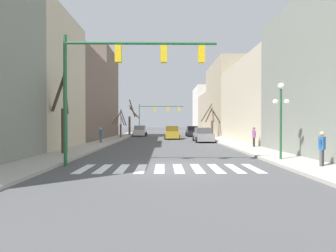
{
  "coord_description": "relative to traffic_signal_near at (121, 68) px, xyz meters",
  "views": [
    {
      "loc": [
        -0.24,
        -12.6,
        2.18
      ],
      "look_at": [
        0.37,
        27.43,
        1.74
      ],
      "focal_mm": 28.0,
      "sensor_mm": 36.0,
      "label": 1
    }
  ],
  "objects": [
    {
      "name": "ground_plane",
      "position": [
        2.41,
        -0.74,
        -4.96
      ],
      "size": [
        240.0,
        240.0,
        0.0
      ],
      "primitive_type": "plane",
      "color": "#4C4C4F"
    },
    {
      "name": "sidewalk_left",
      "position": [
        -4.42,
        -0.74,
        -4.89
      ],
      "size": [
        2.67,
        90.0,
        0.15
      ],
      "color": "#ADA89E",
      "rests_on": "ground_plane"
    },
    {
      "name": "sidewalk_right",
      "position": [
        9.24,
        -0.74,
        -4.89
      ],
      "size": [
        2.67,
        90.0,
        0.15
      ],
      "color": "#ADA89E",
      "rests_on": "ground_plane"
    },
    {
      "name": "building_row_left",
      "position": [
        -8.75,
        13.54,
        0.78
      ],
      "size": [
        6.0,
        38.97,
        13.33
      ],
      "color": "gray",
      "rests_on": "ground_plane"
    },
    {
      "name": "building_row_right",
      "position": [
        13.57,
        29.1,
        0.35
      ],
      "size": [
        6.0,
        70.29,
        12.45
      ],
      "color": "gray",
      "rests_on": "ground_plane"
    },
    {
      "name": "crosswalk_stripes",
      "position": [
        2.41,
        -0.83,
        -4.96
      ],
      "size": [
        8.55,
        2.6,
        0.01
      ],
      "color": "white",
      "rests_on": "ground_plane"
    },
    {
      "name": "traffic_signal_near",
      "position": [
        0.0,
        0.0,
        0.0
      ],
      "size": [
        7.77,
        0.28,
        6.63
      ],
      "color": "#236038",
      "rests_on": "ground_plane"
    },
    {
      "name": "traffic_signal_far",
      "position": [
        0.63,
        39.59,
        -0.43
      ],
      "size": [
        9.02,
        0.28,
        5.98
      ],
      "color": "#236038",
      "rests_on": "ground_plane"
    },
    {
      "name": "street_lamp_right_corner",
      "position": [
        8.75,
        1.28,
        -1.77
      ],
      "size": [
        0.95,
        0.36,
        4.29
      ],
      "color": "#1E4C2D",
      "rests_on": "sidewalk_right"
    },
    {
      "name": "car_parked_right_mid",
      "position": [
        6.79,
        29.61,
        -4.17
      ],
      "size": [
        1.98,
        4.37,
        1.69
      ],
      "rotation": [
        0.0,
        0.0,
        1.57
      ],
      "color": "black",
      "rests_on": "ground_plane"
    },
    {
      "name": "car_parked_left_near",
      "position": [
        -1.88,
        30.82,
        -4.14
      ],
      "size": [
        2.17,
        4.3,
        1.77
      ],
      "rotation": [
        0.0,
        0.0,
        1.57
      ],
      "color": "white",
      "rests_on": "ground_plane"
    },
    {
      "name": "car_parked_left_mid",
      "position": [
        3.25,
        22.65,
        -4.13
      ],
      "size": [
        2.07,
        4.31,
        1.79
      ],
      "rotation": [
        0.0,
        0.0,
        1.57
      ],
      "color": "#A38423",
      "rests_on": "ground_plane"
    },
    {
      "name": "car_at_intersection",
      "position": [
        6.73,
        17.08,
        -4.19
      ],
      "size": [
        2.11,
        4.73,
        1.65
      ],
      "rotation": [
        0.0,
        0.0,
        1.57
      ],
      "color": "gray",
      "rests_on": "ground_plane"
    },
    {
      "name": "pedestrian_on_right_sidewalk",
      "position": [
        9.91,
        9.05,
        -3.82
      ],
      "size": [
        0.26,
        0.73,
        1.68
      ],
      "rotation": [
        0.0,
        0.0,
        4.6
      ],
      "color": "black",
      "rests_on": "sidewalk_right"
    },
    {
      "name": "pedestrian_on_left_sidewalk",
      "position": [
        -4.42,
        14.0,
        -3.88
      ],
      "size": [
        0.23,
        0.68,
        1.57
      ],
      "rotation": [
        0.0,
        0.0,
        4.64
      ],
      "color": "#4C4C51",
      "rests_on": "sidewalk_left"
    },
    {
      "name": "pedestrian_near_right_corner",
      "position": [
        9.64,
        -1.1,
        -3.84
      ],
      "size": [
        0.58,
        0.53,
        1.63
      ],
      "rotation": [
        0.0,
        0.0,
        0.73
      ],
      "color": "#4C4C51",
      "rests_on": "sidewalk_right"
    },
    {
      "name": "street_tree_left_far",
      "position": [
        -3.71,
        33.04,
        -2.23
      ],
      "size": [
        1.92,
        1.24,
        6.22
      ],
      "color": "brown",
      "rests_on": "sidewalk_left"
    },
    {
      "name": "street_tree_right_near",
      "position": [
        9.22,
        25.42,
        -2.37
      ],
      "size": [
        3.07,
        2.54,
        4.95
      ],
      "color": "#473828",
      "rests_on": "sidewalk_right"
    },
    {
      "name": "street_tree_left_near",
      "position": [
        -4.6,
        4.41,
        -2.32
      ],
      "size": [
        1.84,
        2.21,
        5.49
      ],
      "color": "#473828",
      "rests_on": "sidewalk_left"
    },
    {
      "name": "street_tree_right_mid",
      "position": [
        -3.98,
        23.81,
        -2.97
      ],
      "size": [
        2.09,
        1.88,
        4.02
      ],
      "color": "brown",
      "rests_on": "sidewalk_left"
    }
  ]
}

